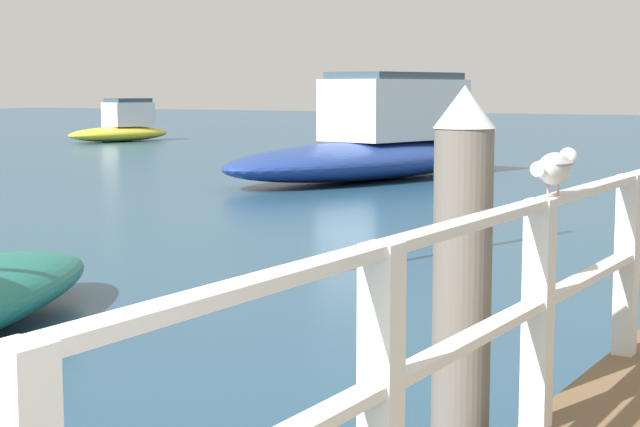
# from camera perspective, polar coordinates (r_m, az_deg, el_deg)

# --- Properties ---
(dock_piling_near) EXTENTS (0.29, 0.29, 2.04)m
(dock_piling_near) POSITION_cam_1_polar(r_m,az_deg,el_deg) (5.12, 7.59, -4.57)
(dock_piling_near) COLOR #6B6056
(dock_piling_near) RESTS_ON ground_plane
(seagull_foreground) EXTENTS (0.19, 0.48, 0.21)m
(seagull_foreground) POSITION_cam_1_polar(r_m,az_deg,el_deg) (5.07, 12.47, 2.47)
(seagull_foreground) COLOR white
(seagull_foreground) RESTS_ON pier_railing
(boat_0) EXTENTS (4.52, 9.01, 2.38)m
(boat_0) POSITION_cam_1_polar(r_m,az_deg,el_deg) (24.00, 3.16, 3.78)
(boat_0) COLOR navy
(boat_0) RESTS_ON ground_plane
(boat_4) EXTENTS (2.45, 4.71, 1.63)m
(boat_4) POSITION_cam_1_polar(r_m,az_deg,el_deg) (41.28, -10.54, 4.57)
(boat_4) COLOR gold
(boat_4) RESTS_ON ground_plane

